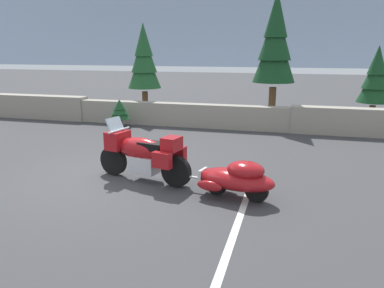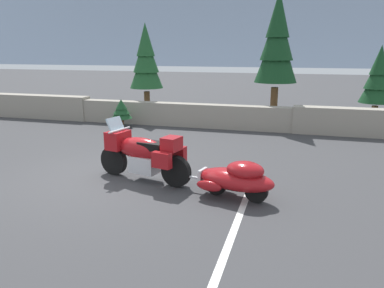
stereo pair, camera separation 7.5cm
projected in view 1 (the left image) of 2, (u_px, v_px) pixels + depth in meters
name	position (u px, v px, depth m)	size (l,w,h in m)	color
ground_plane	(100.00, 178.00, 8.38)	(80.00, 80.00, 0.00)	#38383A
stone_guard_wall	(174.00, 114.00, 14.04)	(24.00, 0.59, 0.96)	gray
distant_ridgeline	(283.00, 29.00, 96.28)	(240.00, 80.00, 16.00)	#8C9EB7
touring_motorcycle	(143.00, 153.00, 8.07)	(2.28, 1.05, 1.33)	black
car_shaped_trailer	(237.00, 178.00, 7.13)	(2.23, 1.03, 0.76)	black
pine_tree_tall	(275.00, 42.00, 13.73)	(1.57, 1.57, 4.88)	brown
pine_tree_secondary	(144.00, 59.00, 15.14)	(1.35, 1.35, 3.84)	brown
pine_tree_far_right	(376.00, 77.00, 13.10)	(1.17, 1.17, 2.95)	brown
pine_sapling_near	(120.00, 110.00, 13.64)	(0.77, 0.77, 1.04)	brown
parking_stripe_marker	(237.00, 224.00, 6.13)	(0.12, 3.60, 0.01)	silver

